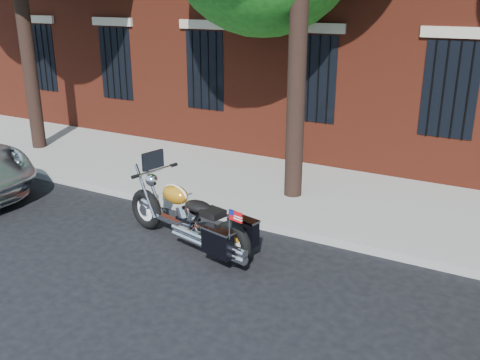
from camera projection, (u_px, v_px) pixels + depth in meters
The scene contains 4 objects.
ground at pixel (195, 251), 8.95m from camera, with size 120.00×120.00×0.00m, color black.
curb at pixel (235, 218), 10.06m from camera, with size 40.00×0.16×0.15m, color gray.
sidewalk at pixel (278, 188), 11.61m from camera, with size 40.00×3.60×0.15m, color gray.
motorcycle at pixel (192, 220), 8.88m from camera, with size 2.88×1.28×1.52m.
Camera 1 is at (4.60, -6.65, 4.08)m, focal length 40.00 mm.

